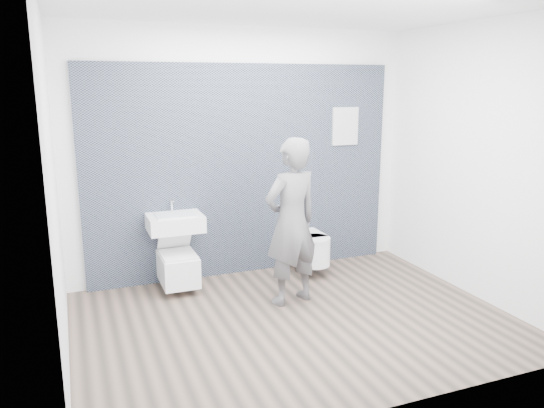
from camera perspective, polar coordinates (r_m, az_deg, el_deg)
name	(u,v)px	position (r m, az deg, el deg)	size (l,w,h in m)	color
ground	(295,320)	(5.12, 2.51, -12.39)	(4.00, 4.00, 0.00)	brown
room_shell	(297,136)	(4.65, 2.72, 7.36)	(4.00, 4.00, 4.00)	white
tile_wall	(245,270)	(6.39, -2.87, -7.14)	(3.60, 0.06, 2.40)	black
washbasin	(175,222)	(5.73, -10.38, -1.95)	(0.58, 0.43, 0.43)	white
toilet_square	(178,266)	(5.82, -10.08, -6.63)	(0.38, 0.54, 0.65)	white
toilet_rounded	(310,248)	(6.24, 4.12, -4.77)	(0.37, 0.62, 0.33)	white
info_placard	(341,259)	(6.84, 7.45, -5.88)	(0.34, 0.03, 0.45)	white
visitor	(291,222)	(5.25, 2.10, -1.96)	(0.61, 0.40, 1.68)	#5D5C60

